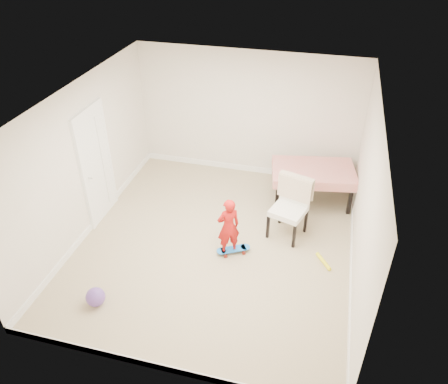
% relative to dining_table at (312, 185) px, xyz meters
% --- Properties ---
extents(ground, '(5.00, 5.00, 0.00)m').
position_rel_dining_table_xyz_m(ground, '(-1.44, -1.72, -0.36)').
color(ground, tan).
rests_on(ground, ground).
extents(ceiling, '(4.50, 5.00, 0.04)m').
position_rel_dining_table_xyz_m(ceiling, '(-1.44, -1.72, 2.22)').
color(ceiling, silver).
rests_on(ceiling, wall_back).
extents(wall_back, '(4.50, 0.04, 2.60)m').
position_rel_dining_table_xyz_m(wall_back, '(-1.44, 0.76, 0.94)').
color(wall_back, silver).
rests_on(wall_back, ground).
extents(wall_front, '(4.50, 0.04, 2.60)m').
position_rel_dining_table_xyz_m(wall_front, '(-1.44, -4.20, 0.94)').
color(wall_front, silver).
rests_on(wall_front, ground).
extents(wall_left, '(0.04, 5.00, 2.60)m').
position_rel_dining_table_xyz_m(wall_left, '(-3.67, -1.72, 0.94)').
color(wall_left, silver).
rests_on(wall_left, ground).
extents(wall_right, '(0.04, 5.00, 2.60)m').
position_rel_dining_table_xyz_m(wall_right, '(0.79, -1.72, 0.94)').
color(wall_right, silver).
rests_on(wall_right, ground).
extents(door, '(0.11, 0.94, 2.11)m').
position_rel_dining_table_xyz_m(door, '(-3.66, -1.42, 0.67)').
color(door, white).
rests_on(door, ground).
extents(baseboard_back, '(4.50, 0.02, 0.12)m').
position_rel_dining_table_xyz_m(baseboard_back, '(-1.44, 0.77, -0.30)').
color(baseboard_back, white).
rests_on(baseboard_back, ground).
extents(baseboard_front, '(4.50, 0.02, 0.12)m').
position_rel_dining_table_xyz_m(baseboard_front, '(-1.44, -4.21, -0.30)').
color(baseboard_front, white).
rests_on(baseboard_front, ground).
extents(baseboard_left, '(0.02, 5.00, 0.12)m').
position_rel_dining_table_xyz_m(baseboard_left, '(-3.68, -1.72, -0.30)').
color(baseboard_left, white).
rests_on(baseboard_left, ground).
extents(baseboard_right, '(0.02, 5.00, 0.12)m').
position_rel_dining_table_xyz_m(baseboard_right, '(0.80, -1.72, -0.30)').
color(baseboard_right, white).
rests_on(baseboard_right, ground).
extents(dining_table, '(1.67, 1.22, 0.71)m').
position_rel_dining_table_xyz_m(dining_table, '(0.00, 0.00, 0.00)').
color(dining_table, red).
rests_on(dining_table, ground).
extents(dining_chair, '(0.77, 0.82, 1.09)m').
position_rel_dining_table_xyz_m(dining_chair, '(-0.31, -1.17, 0.19)').
color(dining_chair, white).
rests_on(dining_chair, ground).
extents(skateboard, '(0.60, 0.45, 0.09)m').
position_rel_dining_table_xyz_m(skateboard, '(-1.09, -1.86, -0.31)').
color(skateboard, blue).
rests_on(skateboard, ground).
extents(child, '(0.45, 0.42, 1.04)m').
position_rel_dining_table_xyz_m(child, '(-1.17, -1.89, 0.16)').
color(child, '#B51412').
rests_on(child, ground).
extents(balloon, '(0.28, 0.28, 0.28)m').
position_rel_dining_table_xyz_m(balloon, '(-2.76, -3.43, -0.22)').
color(balloon, '#6743A2').
rests_on(balloon, ground).
extents(foam_toy, '(0.27, 0.37, 0.06)m').
position_rel_dining_table_xyz_m(foam_toy, '(0.37, -1.73, -0.33)').
color(foam_toy, '#FFF51A').
rests_on(foam_toy, ground).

